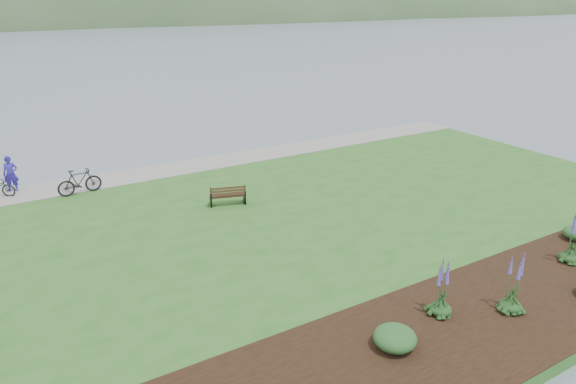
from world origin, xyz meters
TOP-DOWN VIEW (x-y plane):
  - ground at (0.00, 0.00)m, footprint 600.00×600.00m
  - lawn at (0.00, -2.00)m, footprint 34.00×20.00m
  - shoreline_path at (0.00, 6.90)m, footprint 34.00×2.20m
  - garden_bed at (3.00, -9.80)m, footprint 24.00×4.40m
  - far_hillside at (20.00, 170.00)m, footprint 580.00×80.00m
  - park_bench at (-1.21, 1.13)m, footprint 1.57×1.00m
  - person at (-8.80, 7.50)m, footprint 0.79×0.61m
  - bicycle_b at (-6.27, 5.69)m, footprint 0.76×1.96m
  - echium_0 at (2.23, -10.00)m, footprint 0.62×0.62m
  - echium_1 at (6.32, -9.18)m, footprint 0.62×0.62m
  - echium_4 at (0.45, -9.12)m, footprint 0.62×0.62m
  - shrub_0 at (-1.60, -9.56)m, footprint 1.09×1.09m

SIDE VIEW (x-z plane):
  - ground at x=0.00m, z-range 0.00..0.00m
  - far_hillside at x=20.00m, z-range -19.00..19.00m
  - lawn at x=0.00m, z-range 0.00..0.40m
  - shoreline_path at x=0.00m, z-range 0.40..0.43m
  - garden_bed at x=3.00m, z-range 0.40..0.44m
  - shrub_0 at x=-1.60m, z-range 0.44..0.98m
  - park_bench at x=-1.21m, z-range 0.40..1.31m
  - bicycle_b at x=-6.27m, z-range 0.40..1.55m
  - echium_0 at x=2.23m, z-range 0.20..2.05m
  - echium_4 at x=0.45m, z-range 0.25..2.17m
  - echium_1 at x=6.32m, z-range 0.24..2.31m
  - person at x=-8.80m, z-range 0.40..2.35m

